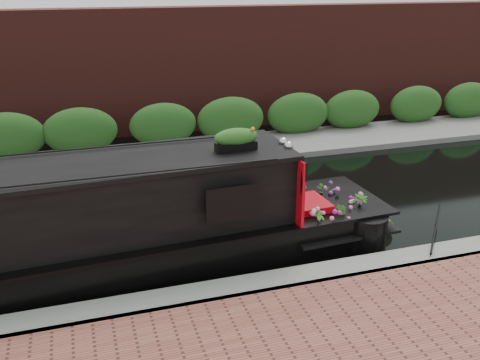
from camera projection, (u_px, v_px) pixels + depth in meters
name	position (u px, v px, depth m)	size (l,w,h in m)	color
ground	(202.00, 216.00, 11.72)	(80.00, 80.00, 0.00)	black
near_bank_coping	(250.00, 297.00, 8.78)	(40.00, 0.60, 0.50)	gray
far_bank_path	(167.00, 158.00, 15.45)	(40.00, 2.40, 0.34)	slate
far_hedge	(162.00, 149.00, 16.25)	(40.00, 1.10, 2.80)	#214E1A
far_brick_wall	(152.00, 131.00, 18.12)	(40.00, 1.00, 8.00)	#4D1E1A
narrowboat	(71.00, 237.00, 9.06)	(11.37, 2.55, 2.66)	black
rope_fender	(383.00, 224.00, 11.01)	(0.30, 0.30, 0.35)	olive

